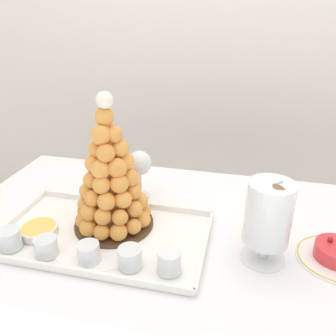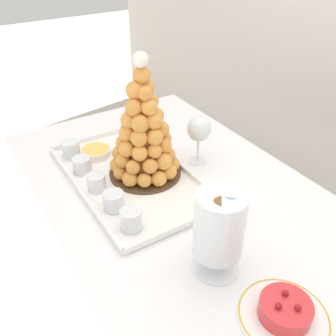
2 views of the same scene
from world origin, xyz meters
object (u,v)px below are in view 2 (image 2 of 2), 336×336
at_px(croquembouche, 144,132).
at_px(dessert_cup_centre, 97,183).
at_px(dessert_cup_mid_left, 82,165).
at_px(creme_brulee_ramekin, 96,151).
at_px(wine_glass, 199,130).
at_px(dessert_cup_mid_right, 114,201).
at_px(serving_tray, 130,177).
at_px(macaron_goblet, 219,226).
at_px(dessert_cup_left, 71,149).
at_px(dessert_cup_right, 131,220).
at_px(fruit_tart_plate, 284,312).

distance_m(croquembouche, dessert_cup_centre, 0.20).
height_order(dessert_cup_mid_left, dessert_cup_centre, dessert_cup_centre).
height_order(creme_brulee_ramekin, wine_glass, wine_glass).
bearing_deg(dessert_cup_centre, croquembouche, 89.63).
height_order(croquembouche, dessert_cup_mid_right, croquembouche).
xyz_separation_m(creme_brulee_ramekin, wine_glass, (0.21, 0.28, 0.10)).
bearing_deg(dessert_cup_mid_right, serving_tray, 136.72).
distance_m(dessert_cup_mid_left, creme_brulee_ramekin, 0.10).
xyz_separation_m(croquembouche, dessert_cup_centre, (-0.00, -0.16, -0.12)).
relative_size(dessert_cup_mid_left, macaron_goblet, 0.25).
relative_size(croquembouche, macaron_goblet, 1.68).
height_order(croquembouche, dessert_cup_centre, croquembouche).
distance_m(serving_tray, dessert_cup_mid_right, 0.15).
height_order(dessert_cup_centre, wine_glass, wine_glass).
bearing_deg(dessert_cup_left, macaron_goblet, 10.35).
bearing_deg(macaron_goblet, creme_brulee_ramekin, -175.68).
relative_size(dessert_cup_right, fruit_tart_plate, 0.30).
bearing_deg(fruit_tart_plate, dessert_cup_left, -169.33).
bearing_deg(dessert_cup_right, serving_tray, 154.15).
bearing_deg(dessert_cup_mid_right, dessert_cup_left, -179.21).
bearing_deg(dessert_cup_mid_right, fruit_tart_plate, 16.94).
bearing_deg(fruit_tart_plate, dessert_cup_right, -159.83).
relative_size(macaron_goblet, fruit_tart_plate, 1.20).
xyz_separation_m(dessert_cup_mid_right, wine_glass, (-0.08, 0.34, 0.09)).
bearing_deg(serving_tray, wine_glass, 82.79).
xyz_separation_m(dessert_cup_left, macaron_goblet, (0.64, 0.12, 0.10)).
distance_m(dessert_cup_right, creme_brulee_ramekin, 0.39).
xyz_separation_m(dessert_cup_mid_right, creme_brulee_ramekin, (-0.29, 0.07, -0.01)).
distance_m(dessert_cup_centre, creme_brulee_ramekin, 0.20).
xyz_separation_m(dessert_cup_left, dessert_cup_centre, (0.22, -0.00, -0.00)).
relative_size(dessert_cup_left, macaron_goblet, 0.26).
distance_m(creme_brulee_ramekin, fruit_tart_plate, 0.78).
relative_size(croquembouche, dessert_cup_left, 6.50).
relative_size(croquembouche, fruit_tart_plate, 2.02).
height_order(dessert_cup_left, dessert_cup_right, dessert_cup_right).
bearing_deg(dessert_cup_mid_left, dessert_cup_right, 2.20).
height_order(dessert_cup_left, dessert_cup_centre, dessert_cup_left).
distance_m(dessert_cup_centre, dessert_cup_right, 0.20).
distance_m(serving_tray, fruit_tart_plate, 0.60).
relative_size(croquembouche, wine_glass, 2.36).
bearing_deg(dessert_cup_left, dessert_cup_right, 1.22).
distance_m(serving_tray, macaron_goblet, 0.44).
bearing_deg(dessert_cup_mid_right, croquembouche, 123.35).
bearing_deg(dessert_cup_mid_left, serving_tray, 46.16).
bearing_deg(croquembouche, dessert_cup_mid_right, -56.65).
distance_m(serving_tray, dessert_cup_right, 0.23).
bearing_deg(dessert_cup_left, dessert_cup_mid_right, 0.79).
xyz_separation_m(dessert_cup_mid_right, dessert_cup_right, (0.10, 0.00, 0.00)).
xyz_separation_m(dessert_cup_mid_left, dessert_cup_mid_right, (0.22, 0.01, 0.00)).
xyz_separation_m(croquembouche, dessert_cup_mid_right, (0.10, -0.15, -0.12)).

